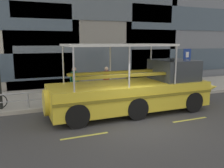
{
  "coord_description": "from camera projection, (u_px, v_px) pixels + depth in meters",
  "views": [
    {
      "loc": [
        -4.55,
        -8.54,
        3.41
      ],
      "look_at": [
        -0.16,
        2.2,
        1.3
      ],
      "focal_mm": 37.68,
      "sensor_mm": 36.0,
      "label": 1
    }
  ],
  "objects": [
    {
      "name": "sidewalk",
      "position": [
        94.0,
        94.0,
        15.16
      ],
      "size": [
        32.0,
        4.8,
        0.18
      ],
      "primitive_type": "cube",
      "color": "#A8A59E",
      "rests_on": "ground_plane"
    },
    {
      "name": "parking_sign",
      "position": [
        186.0,
        62.0,
        15.79
      ],
      "size": [
        0.6,
        0.12,
        2.74
      ],
      "color": "#4C4F54",
      "rests_on": "sidewalk"
    },
    {
      "name": "ground_plane",
      "position": [
        135.0,
        122.0,
        10.08
      ],
      "size": [
        120.0,
        120.0,
        0.0
      ],
      "primitive_type": "plane",
      "color": "#3D3D3F"
    },
    {
      "name": "pedestrian_mid_left",
      "position": [
        106.0,
        78.0,
        14.38
      ],
      "size": [
        0.48,
        0.27,
        1.71
      ],
      "color": "#47423D",
      "rests_on": "sidewalk"
    },
    {
      "name": "curb_guardrail",
      "position": [
        108.0,
        90.0,
        13.13
      ],
      "size": [
        11.93,
        0.09,
        0.78
      ],
      "color": "#9EA0A8",
      "rests_on": "sidewalk"
    },
    {
      "name": "lane_centreline",
      "position": [
        142.0,
        127.0,
        9.48
      ],
      "size": [
        25.8,
        0.12,
        0.01
      ],
      "color": "#DBD64C",
      "rests_on": "ground_plane"
    },
    {
      "name": "duck_tour_boat",
      "position": [
        140.0,
        90.0,
        11.49
      ],
      "size": [
        9.59,
        2.55,
        3.3
      ],
      "color": "yellow",
      "rests_on": "ground_plane"
    },
    {
      "name": "pedestrian_mid_right",
      "position": [
        74.0,
        79.0,
        13.54
      ],
      "size": [
        0.51,
        0.24,
        1.78
      ],
      "color": "black",
      "rests_on": "sidewalk"
    },
    {
      "name": "pedestrian_near_bow",
      "position": [
        159.0,
        77.0,
        15.5
      ],
      "size": [
        0.35,
        0.32,
        1.53
      ],
      "color": "#1E2338",
      "rests_on": "sidewalk"
    },
    {
      "name": "curb_edge",
      "position": [
        108.0,
        103.0,
        12.89
      ],
      "size": [
        32.0,
        0.18,
        0.18
      ],
      "primitive_type": "cube",
      "color": "#B2ADA3",
      "rests_on": "ground_plane"
    }
  ]
}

